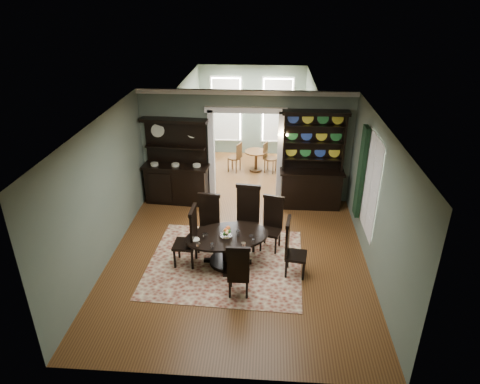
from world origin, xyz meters
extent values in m
cube|color=brown|center=(0.00, 0.00, -0.01)|extent=(5.50, 6.00, 0.01)
cube|color=silver|center=(0.00, 0.00, 3.00)|extent=(5.50, 6.00, 0.01)
cube|color=#606D5A|center=(-2.75, 0.00, 1.50)|extent=(0.01, 6.00, 3.00)
cube|color=#606D5A|center=(2.75, 0.00, 1.50)|extent=(0.01, 6.00, 3.00)
cube|color=#606D5A|center=(0.00, -3.00, 1.50)|extent=(5.50, 0.01, 3.00)
cube|color=#606D5A|center=(-1.83, 3.00, 1.50)|extent=(1.85, 0.01, 3.00)
cube|color=#606D5A|center=(1.83, 3.00, 1.50)|extent=(1.85, 0.01, 3.00)
cube|color=#606D5A|center=(0.00, 3.00, 2.75)|extent=(1.80, 0.01, 0.50)
cube|color=silver|center=(0.00, 2.95, 2.94)|extent=(5.50, 0.10, 0.12)
cube|color=brown|center=(0.00, 4.75, -0.01)|extent=(3.50, 3.50, 0.01)
cube|color=silver|center=(0.00, 4.75, 3.00)|extent=(3.50, 3.50, 0.01)
cube|color=#606D5A|center=(-1.75, 4.75, 1.50)|extent=(0.01, 3.50, 3.00)
cube|color=#606D5A|center=(1.75, 4.75, 1.50)|extent=(0.01, 3.50, 3.00)
cube|color=#606D5A|center=(0.00, 6.50, 1.50)|extent=(3.50, 0.01, 3.00)
cube|color=silver|center=(-0.85, 6.45, 1.55)|extent=(1.05, 0.06, 2.20)
cube|color=silver|center=(0.85, 6.45, 1.55)|extent=(1.05, 0.06, 2.20)
cube|color=silver|center=(-0.90, 3.00, 1.25)|extent=(0.14, 0.25, 2.50)
cube|color=silver|center=(0.90, 3.00, 1.25)|extent=(0.14, 0.25, 2.50)
cube|color=silver|center=(0.00, 3.00, 2.50)|extent=(2.08, 0.25, 0.14)
cube|color=white|center=(2.74, 0.60, 1.60)|extent=(0.02, 1.10, 2.00)
cube|color=silver|center=(2.73, 0.60, 1.60)|extent=(0.01, 1.22, 2.12)
cube|color=black|center=(2.65, 1.28, 1.60)|extent=(0.10, 0.35, 2.10)
cube|color=#BE7332|center=(0.95, 2.92, 1.85)|extent=(0.08, 0.05, 0.18)
sphere|color=#FFD88C|center=(0.85, 2.77, 1.93)|extent=(0.07, 0.07, 0.07)
sphere|color=#FFD88C|center=(1.05, 2.77, 1.93)|extent=(0.07, 0.07, 0.07)
cube|color=maroon|center=(-0.25, -0.06, 0.01)|extent=(3.32, 2.96, 0.01)
ellipsoid|color=black|center=(-0.20, -0.07, 0.66)|extent=(1.99, 1.57, 0.05)
cylinder|color=black|center=(-0.20, -0.07, 0.63)|extent=(2.02, 2.02, 0.03)
cylinder|color=black|center=(-0.20, -0.07, 0.35)|extent=(0.22, 0.22, 0.60)
cylinder|color=black|center=(-0.20, -0.07, 0.05)|extent=(0.77, 0.77, 0.09)
cylinder|color=silver|center=(-0.22, -0.14, 0.71)|extent=(0.26, 0.26, 0.05)
cube|color=black|center=(-0.68, 0.42, 0.46)|extent=(0.50, 0.49, 0.06)
cube|color=black|center=(-0.65, 0.61, 0.86)|extent=(0.46, 0.10, 0.78)
cube|color=black|center=(-0.65, 0.61, 1.25)|extent=(0.50, 0.12, 0.08)
cylinder|color=black|center=(-0.87, 0.26, 0.23)|extent=(0.05, 0.05, 0.46)
cylinder|color=black|center=(-0.52, 0.22, 0.23)|extent=(0.05, 0.05, 0.46)
cylinder|color=black|center=(-0.83, 0.61, 0.23)|extent=(0.05, 0.05, 0.46)
cylinder|color=black|center=(-0.48, 0.57, 0.23)|extent=(0.05, 0.05, 0.46)
cube|color=black|center=(0.16, 0.60, 0.51)|extent=(0.56, 0.55, 0.07)
cube|color=black|center=(0.19, 0.82, 0.95)|extent=(0.51, 0.12, 0.86)
cube|color=black|center=(0.19, 0.82, 1.39)|extent=(0.56, 0.15, 0.09)
cylinder|color=black|center=(-0.06, 0.43, 0.25)|extent=(0.06, 0.06, 0.51)
cylinder|color=black|center=(0.33, 0.38, 0.25)|extent=(0.06, 0.06, 0.51)
cylinder|color=black|center=(-0.01, 0.82, 0.25)|extent=(0.06, 0.06, 0.51)
cylinder|color=black|center=(0.38, 0.77, 0.25)|extent=(0.06, 0.06, 0.51)
cube|color=black|center=(0.69, 0.55, 0.44)|extent=(0.53, 0.52, 0.06)
cube|color=black|center=(0.74, 0.73, 0.82)|extent=(0.43, 0.16, 0.74)
cube|color=black|center=(0.74, 0.73, 1.20)|extent=(0.48, 0.19, 0.08)
cylinder|color=black|center=(0.48, 0.43, 0.22)|extent=(0.05, 0.05, 0.44)
cylinder|color=black|center=(0.81, 0.34, 0.22)|extent=(0.05, 0.05, 0.44)
cylinder|color=black|center=(0.57, 0.76, 0.22)|extent=(0.05, 0.05, 0.44)
cylinder|color=black|center=(0.90, 0.67, 0.22)|extent=(0.05, 0.05, 0.44)
cube|color=black|center=(-1.08, -0.14, 0.47)|extent=(0.47, 0.49, 0.06)
cube|color=black|center=(-0.87, -0.15, 0.89)|extent=(0.07, 0.48, 0.80)
cube|color=black|center=(-0.87, -0.15, 1.30)|extent=(0.10, 0.52, 0.08)
cylinder|color=black|center=(-1.26, 0.05, 0.24)|extent=(0.05, 0.05, 0.47)
cylinder|color=black|center=(-1.27, -0.32, 0.24)|extent=(0.05, 0.05, 0.47)
cylinder|color=black|center=(-0.89, 0.03, 0.24)|extent=(0.05, 0.05, 0.47)
cylinder|color=black|center=(-0.90, -0.34, 0.24)|extent=(0.05, 0.05, 0.47)
cube|color=black|center=(1.21, -0.34, 0.44)|extent=(0.48, 0.49, 0.06)
cube|color=black|center=(1.02, -0.31, 0.82)|extent=(0.11, 0.44, 0.74)
cube|color=black|center=(1.02, -0.31, 1.20)|extent=(0.13, 0.48, 0.08)
cylinder|color=black|center=(1.36, -0.53, 0.22)|extent=(0.05, 0.05, 0.44)
cylinder|color=black|center=(1.41, -0.19, 0.22)|extent=(0.05, 0.05, 0.44)
cylinder|color=black|center=(1.02, -0.49, 0.22)|extent=(0.05, 0.05, 0.44)
cylinder|color=black|center=(1.07, -0.15, 0.22)|extent=(0.05, 0.05, 0.44)
cube|color=black|center=(0.11, -1.02, 0.41)|extent=(0.42, 0.40, 0.05)
cube|color=black|center=(0.11, -1.20, 0.76)|extent=(0.41, 0.05, 0.69)
cube|color=black|center=(0.11, -1.20, 1.12)|extent=(0.45, 0.07, 0.07)
cylinder|color=black|center=(0.26, -0.86, 0.20)|extent=(0.04, 0.04, 0.41)
cylinder|color=black|center=(-0.06, -0.86, 0.20)|extent=(0.04, 0.04, 0.41)
cylinder|color=black|center=(0.27, -1.18, 0.20)|extent=(0.04, 0.04, 0.41)
cylinder|color=black|center=(-0.05, -1.18, 0.20)|extent=(0.04, 0.04, 0.41)
cube|color=black|center=(-1.82, 2.69, 0.51)|extent=(1.67, 0.69, 1.02)
cube|color=black|center=(-1.82, 2.69, 1.04)|extent=(1.77, 0.74, 0.05)
cube|color=black|center=(-1.82, 2.92, 1.65)|extent=(1.63, 0.21, 1.20)
cube|color=black|center=(-1.82, 2.82, 1.53)|extent=(1.59, 0.41, 0.04)
cube|color=black|center=(-1.82, 2.80, 2.24)|extent=(1.75, 0.49, 0.08)
cube|color=black|center=(1.73, 2.67, 0.49)|extent=(1.53, 0.55, 0.99)
cube|color=black|center=(1.73, 2.67, 1.00)|extent=(1.64, 0.61, 0.04)
cube|color=black|center=(1.73, 2.89, 1.75)|extent=(1.53, 0.07, 1.49)
cube|color=black|center=(0.99, 2.78, 1.75)|extent=(0.06, 0.28, 1.53)
cube|color=black|center=(2.48, 2.78, 1.75)|extent=(0.06, 0.28, 1.53)
cube|color=black|center=(1.73, 2.76, 2.52)|extent=(1.64, 0.36, 0.09)
cube|color=black|center=(1.73, 2.78, 1.31)|extent=(1.53, 0.29, 0.03)
cube|color=black|center=(1.73, 2.78, 1.75)|extent=(1.53, 0.29, 0.03)
cube|color=black|center=(1.73, 2.78, 2.19)|extent=(1.53, 0.29, 0.03)
cylinder|color=#523517|center=(0.21, 4.96, 0.64)|extent=(0.71, 0.71, 0.04)
cylinder|color=#523517|center=(0.21, 4.96, 0.33)|extent=(0.09, 0.09, 0.62)
cylinder|color=#523517|center=(0.21, 4.96, 0.03)|extent=(0.39, 0.39, 0.05)
cylinder|color=#523517|center=(-0.47, 4.87, 0.45)|extent=(0.40, 0.40, 0.04)
cube|color=#523517|center=(-0.30, 4.80, 0.70)|extent=(0.16, 0.34, 0.50)
cylinder|color=#523517|center=(-0.54, 5.05, 0.22)|extent=(0.04, 0.04, 0.45)
cylinder|color=#523517|center=(-0.65, 4.79, 0.22)|extent=(0.04, 0.04, 0.45)
cylinder|color=#523517|center=(-0.28, 4.95, 0.22)|extent=(0.04, 0.04, 0.45)
cylinder|color=#523517|center=(-0.39, 4.69, 0.22)|extent=(0.04, 0.04, 0.45)
cylinder|color=#523517|center=(0.67, 4.89, 0.44)|extent=(0.40, 0.40, 0.04)
cube|color=#523517|center=(0.50, 4.95, 0.69)|extent=(0.15, 0.34, 0.49)
cylinder|color=#523517|center=(0.75, 4.71, 0.22)|extent=(0.04, 0.04, 0.44)
cylinder|color=#523517|center=(0.85, 4.97, 0.22)|extent=(0.04, 0.04, 0.44)
cylinder|color=#523517|center=(0.49, 4.81, 0.22)|extent=(0.04, 0.04, 0.44)
cylinder|color=#523517|center=(0.59, 5.07, 0.22)|extent=(0.04, 0.04, 0.44)
camera|label=1|loc=(0.59, -7.53, 5.36)|focal=32.00mm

